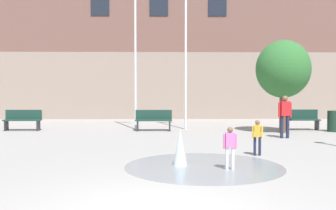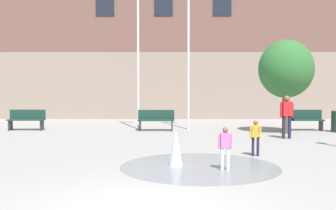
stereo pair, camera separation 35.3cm
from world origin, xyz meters
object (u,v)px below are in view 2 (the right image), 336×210
child_in_fountain (256,135)px  park_bench_under_right_flagpole (305,120)px  street_tree_near_building (286,69)px  child_with_pink_shirt (225,145)px  park_bench_center (156,120)px  adult_near_bench (287,113)px  flagpole_left (139,46)px  park_bench_left_of_flagpoles (27,119)px  flagpole_right (189,48)px

child_in_fountain → park_bench_under_right_flagpole: bearing=0.9°
park_bench_under_right_flagpole → street_tree_near_building: street_tree_near_building is taller
park_bench_under_right_flagpole → child_with_pink_shirt: 9.65m
park_bench_center → street_tree_near_building: (5.39, -0.93, 2.17)m
child_with_pink_shirt → child_in_fountain: bearing=-119.9°
child_in_fountain → adult_near_bench: bearing=1.9°
flagpole_left → park_bench_under_right_flagpole: bearing=-3.5°
park_bench_under_right_flagpole → child_with_pink_shirt: bearing=-119.0°
park_bench_left_of_flagpoles → park_bench_under_right_flagpole: same height
park_bench_left_of_flagpoles → park_bench_under_right_flagpole: size_ratio=1.00×
park_bench_center → flagpole_left: flagpole_left is taller
child_with_pink_shirt → flagpole_right: (-0.40, 8.89, 3.09)m
child_with_pink_shirt → flagpole_right: bearing=-87.1°
park_bench_under_right_flagpole → park_bench_left_of_flagpoles: bearing=179.9°
child_in_fountain → street_tree_near_building: bearing=5.7°
park_bench_center → park_bench_under_right_flagpole: size_ratio=1.00×
adult_near_bench → flagpole_right: (-3.46, 3.26, 2.73)m
park_bench_left_of_flagpoles → street_tree_near_building: (11.15, -1.13, 2.17)m
park_bench_left_of_flagpoles → child_with_pink_shirt: bearing=-47.9°
adult_near_bench → child_with_pink_shirt: size_ratio=1.61×
child_in_fountain → park_bench_left_of_flagpoles: bearing=82.5°
park_bench_center → child_with_pink_shirt: (1.88, -8.28, 0.10)m
child_in_fountain → flagpole_left: (-3.77, 7.00, 3.21)m
flagpole_left → flagpole_right: flagpole_left is taller
child_in_fountain → flagpole_right: size_ratio=0.14×
child_with_pink_shirt → flagpole_left: flagpole_left is taller
park_bench_left_of_flagpoles → flagpole_right: bearing=3.3°
park_bench_left_of_flagpoles → flagpole_left: (4.97, 0.42, 3.31)m
park_bench_center → child_with_pink_shirt: bearing=-77.2°
park_bench_center → park_bench_left_of_flagpoles: bearing=178.1°
adult_near_bench → flagpole_right: size_ratio=0.23×
park_bench_under_right_flagpole → street_tree_near_building: 2.69m
park_bench_under_right_flagpole → street_tree_near_building: bearing=-136.9°
park_bench_left_of_flagpoles → child_with_pink_shirt: size_ratio=1.62×
child_in_fountain → street_tree_near_building: size_ratio=0.26×
flagpole_right → park_bench_center: bearing=-157.6°
park_bench_left_of_flagpoles → child_in_fountain: (8.74, -6.58, 0.10)m
child_in_fountain → street_tree_near_building: street_tree_near_building is taller
child_in_fountain → flagpole_right: 7.80m
street_tree_near_building → flagpole_left: bearing=166.0°
park_bench_left_of_flagpoles → flagpole_left: size_ratio=0.23×
park_bench_left_of_flagpoles → park_bench_under_right_flagpole: bearing=-0.1°
adult_near_bench → flagpole_left: 7.18m
child_in_fountain → flagpole_right: bearing=41.6°
park_bench_center → child_in_fountain: (2.97, -6.39, 0.10)m
park_bench_under_right_flagpole → adult_near_bench: 3.28m
adult_near_bench → child_in_fountain: bearing=-127.5°
park_bench_left_of_flagpoles → flagpole_right: 7.92m
adult_near_bench → park_bench_center: bearing=141.9°
child_with_pink_shirt → street_tree_near_building: 8.40m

